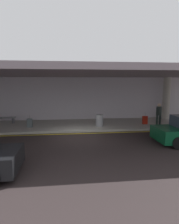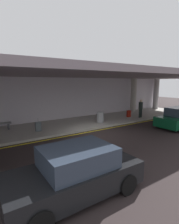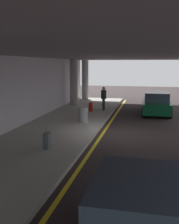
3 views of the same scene
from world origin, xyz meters
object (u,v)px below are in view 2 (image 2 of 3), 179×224
Objects in this scene: support_column_center at (133,95)px; traveler_with_luggage at (141,107)px; suitcase_upright_secondary at (129,114)px; suitcase_upright_primary at (38,127)px; trash_bin_steel at (100,117)px; support_column_right_mid at (156,94)px; car_black at (76,173)px.

support_column_center is 2.17× the size of traveler_with_luggage.
suitcase_upright_primary is at bearing 162.41° from suitcase_upright_secondary.
traveler_with_luggage reaches higher than suitcase_upright_primary.
trash_bin_steel is at bearing -87.40° from traveler_with_luggage.
suitcase_upright_secondary is at bearing -143.87° from support_column_center.
car_black is at bearing -150.85° from support_column_right_mid.
traveler_with_luggage is 1.87× the size of suitcase_upright_secondary.
car_black is at bearing -143.61° from support_column_center.
traveler_with_luggage is at bearing 28.27° from car_black.
traveler_with_luggage is at bearing -66.87° from suitcase_upright_secondary.
suitcase_upright_primary is at bearing -169.55° from support_column_center.
suitcase_upright_primary is (-9.35, 0.68, -0.65)m from traveler_with_luggage.
suitcase_upright_primary is at bearing -172.23° from support_column_right_mid.
suitcase_upright_primary is 1.00× the size of suitcase_upright_secondary.
support_column_center is at bearing 152.53° from traveler_with_luggage.
support_column_center is 3.70m from suitcase_upright_secondary.
support_column_right_mid is at bearing 25.89° from car_black.
support_column_right_mid is 4.06× the size of suitcase_upright_primary.
suitcase_upright_secondary is 1.06× the size of trash_bin_steel.
support_column_center is 1.00× the size of support_column_right_mid.
car_black is 12.24m from traveler_with_luggage.
support_column_right_mid reaches higher than car_black.
support_column_right_mid is 18.88m from car_black.
traveler_with_luggage reaches higher than car_black.
support_column_right_mid is at bearing 12.64° from trash_bin_steel.
trash_bin_steel is at bearing 166.92° from suitcase_upright_secondary.
traveler_with_luggage is 1.24m from suitcase_upright_secondary.
support_column_center is at bearing 20.07° from trash_bin_steel.
suitcase_upright_secondary is (9.73, 7.19, -0.25)m from car_black.
trash_bin_steel is (-10.35, -2.32, -1.40)m from support_column_right_mid.
trash_bin_steel is (-4.33, 0.46, -0.54)m from traveler_with_luggage.
trash_bin_steel is at bearing -159.93° from support_column_center.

